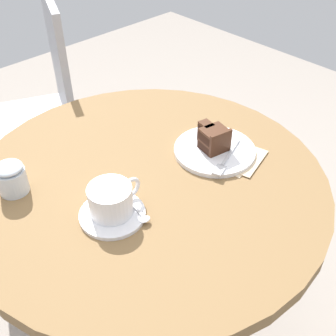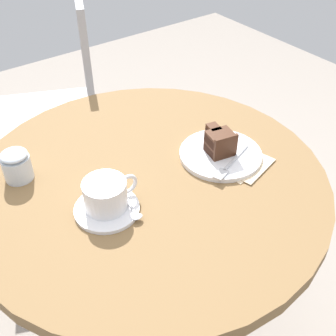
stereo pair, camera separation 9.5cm
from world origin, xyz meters
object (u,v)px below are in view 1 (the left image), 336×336
at_px(saucer, 112,214).
at_px(sugar_pot, 11,178).
at_px(cake_slice, 213,138).
at_px(cake_plate, 215,150).
at_px(napkin, 233,155).
at_px(coffee_cup, 111,199).
at_px(cafe_chair, 42,102).
at_px(fork, 225,161).
at_px(teaspoon, 138,210).

relative_size(saucer, sugar_pot, 1.82).
distance_m(cake_slice, sugar_pot, 0.48).
xyz_separation_m(cake_plate, napkin, (0.02, -0.04, -0.00)).
height_order(saucer, cake_plate, cake_plate).
relative_size(cake_plate, sugar_pot, 2.67).
distance_m(saucer, sugar_pot, 0.24).
bearing_deg(coffee_cup, cafe_chair, 72.20).
height_order(saucer, cafe_chair, cafe_chair).
xyz_separation_m(fork, sugar_pot, (-0.41, 0.27, 0.02)).
bearing_deg(cake_plate, cafe_chair, 95.67).
bearing_deg(saucer, cake_slice, 0.97).
xyz_separation_m(teaspoon, cake_plate, (0.28, 0.03, -0.01)).
bearing_deg(cafe_chair, coffee_cup, 6.04).
xyz_separation_m(cake_slice, fork, (-0.02, -0.06, -0.03)).
bearing_deg(coffee_cup, sugar_pot, 118.84).
height_order(teaspoon, cake_slice, cake_slice).
bearing_deg(saucer, napkin, -7.17).
height_order(coffee_cup, cake_slice, same).
distance_m(napkin, cafe_chair, 0.83).
bearing_deg(cake_slice, cake_plate, -78.39).
height_order(cake_plate, napkin, cake_plate).
bearing_deg(cake_slice, cafe_chair, 95.62).
xyz_separation_m(napkin, sugar_pot, (-0.46, 0.26, 0.04)).
relative_size(saucer, teaspoon, 1.28).
xyz_separation_m(coffee_cup, teaspoon, (0.04, -0.04, -0.03)).
relative_size(coffee_cup, cake_plate, 0.61).
bearing_deg(cafe_chair, teaspoon, 9.33).
distance_m(teaspoon, napkin, 0.31).
bearing_deg(fork, cake_slice, -128.86).
bearing_deg(saucer, sugar_pot, 117.21).
height_order(saucer, cake_slice, cake_slice).
bearing_deg(cafe_chair, cake_slice, 29.46).
bearing_deg(cake_plate, coffee_cup, 178.82).
xyz_separation_m(saucer, coffee_cup, (0.00, 0.01, 0.04)).
distance_m(cake_plate, cake_slice, 0.04).
height_order(cake_slice, napkin, cake_slice).
xyz_separation_m(coffee_cup, cafe_chair, (0.24, 0.76, -0.19)).
bearing_deg(fork, napkin, 172.40).
xyz_separation_m(napkin, cafe_chair, (-0.10, 0.81, -0.15)).
bearing_deg(sugar_pot, cake_slice, -25.86).
height_order(fork, napkin, fork).
bearing_deg(fork, saucer, -29.69).
bearing_deg(teaspoon, cake_slice, 108.18).
height_order(coffee_cup, napkin, coffee_cup).
bearing_deg(coffee_cup, cake_slice, 0.01).
bearing_deg(sugar_pot, teaspoon, -58.39).
bearing_deg(napkin, fork, -167.95).
xyz_separation_m(saucer, napkin, (0.35, -0.04, -0.00)).
bearing_deg(napkin, saucer, 172.83).
height_order(teaspoon, cake_plate, teaspoon).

